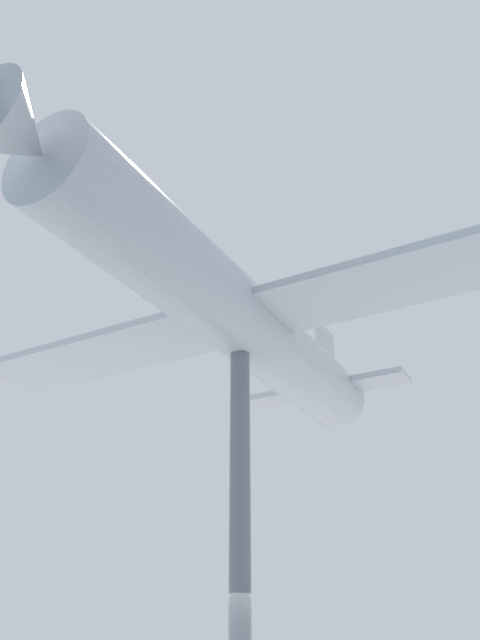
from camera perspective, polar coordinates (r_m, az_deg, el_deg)
support_pylon_central at (r=12.77m, az=-0.00°, el=-18.45°), size 0.42×0.42×7.35m
suspended_airplane at (r=14.02m, az=-0.46°, el=0.42°), size 14.71×13.72×2.99m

